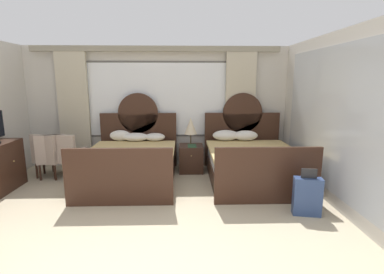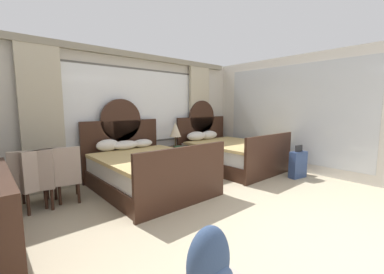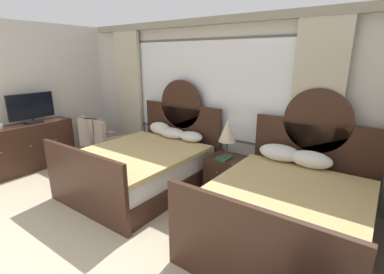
{
  "view_description": "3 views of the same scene",
  "coord_description": "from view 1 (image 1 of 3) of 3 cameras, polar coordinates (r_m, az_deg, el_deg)",
  "views": [
    {
      "loc": [
        0.58,
        -2.2,
        1.95
      ],
      "look_at": [
        0.74,
        3.13,
        0.9
      ],
      "focal_mm": 26.82,
      "sensor_mm": 36.0,
      "label": 1
    },
    {
      "loc": [
        -2.67,
        -0.64,
        1.53
      ],
      "look_at": [
        0.41,
        2.89,
        0.93
      ],
      "focal_mm": 22.72,
      "sensor_mm": 36.0,
      "label": 2
    },
    {
      "loc": [
        2.67,
        0.23,
        2.07
      ],
      "look_at": [
        0.67,
        3.01,
        1.08
      ],
      "focal_mm": 25.95,
      "sensor_mm": 36.0,
      "label": 3
    }
  ],
  "objects": [
    {
      "name": "wall_back_window",
      "position": [
        6.59,
        -6.77,
        6.43
      ],
      "size": [
        5.84,
        0.22,
        2.7
      ],
      "color": "beige",
      "rests_on": "ground_plane"
    },
    {
      "name": "armchair_by_window_left",
      "position": [
        6.35,
        -23.5,
        -3.12
      ],
      "size": [
        0.65,
        0.65,
        0.91
      ],
      "color": "#B29E8E",
      "rests_on": "ground_plane"
    },
    {
      "name": "book_on_nightstand",
      "position": [
        6.07,
        0.0,
        -1.76
      ],
      "size": [
        0.18,
        0.26,
        0.03
      ],
      "color": "#285133",
      "rests_on": "nightstand_between_beds"
    },
    {
      "name": "bed_near_mirror",
      "position": [
        5.78,
        11.61,
        -4.91
      ],
      "size": [
        1.69,
        2.16,
        1.68
      ],
      "color": "#382116",
      "rests_on": "ground_plane"
    },
    {
      "name": "bed_near_window",
      "position": [
        5.72,
        -11.89,
        -5.1
      ],
      "size": [
        1.69,
        2.16,
        1.68
      ],
      "color": "#382116",
      "rests_on": "ground_plane"
    },
    {
      "name": "armchair_by_window_centre",
      "position": [
        6.49,
        -26.44,
        -3.07
      ],
      "size": [
        0.68,
        0.68,
        0.91
      ],
      "color": "#B29E8E",
      "rests_on": "ground_plane"
    },
    {
      "name": "armchair_by_window_right",
      "position": [
        6.47,
        -26.07,
        -3.08
      ],
      "size": [
        0.68,
        0.68,
        0.91
      ],
      "color": "#B29E8E",
      "rests_on": "ground_plane"
    },
    {
      "name": "table_lamp_on_nightstand",
      "position": [
        6.12,
        -0.26,
        2.15
      ],
      "size": [
        0.27,
        0.27,
        0.6
      ],
      "color": "brown",
      "rests_on": "nightstand_between_beds"
    },
    {
      "name": "wall_right_mirror",
      "position": [
        4.77,
        28.14,
        2.61
      ],
      "size": [
        0.08,
        4.95,
        2.7
      ],
      "color": "beige",
      "rests_on": "ground_plane"
    },
    {
      "name": "nightstand_between_beds",
      "position": [
        6.25,
        -0.2,
        -4.26
      ],
      "size": [
        0.51,
        0.54,
        0.58
      ],
      "color": "#382116",
      "rests_on": "ground_plane"
    },
    {
      "name": "suitcase_on_floor",
      "position": [
        4.6,
        21.93,
        -10.86
      ],
      "size": [
        0.42,
        0.24,
        0.71
      ],
      "color": "navy",
      "rests_on": "ground_plane"
    }
  ]
}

